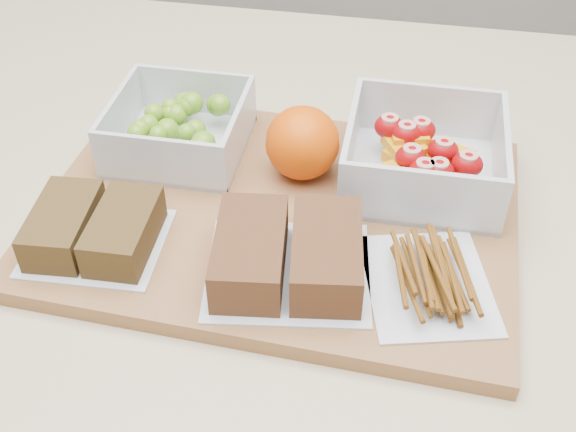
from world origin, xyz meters
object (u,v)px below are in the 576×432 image
Objects in this scene: fruit_container at (423,159)px; sandwich_bag_center at (288,255)px; orange at (302,143)px; sandwich_bag_left at (94,229)px; pretzel_bag at (430,274)px; grape_container at (181,128)px; cutting_board at (278,215)px.

fruit_container is 0.17m from sandwich_bag_center.
orange reaches higher than sandwich_bag_left.
sandwich_bag_left is 0.80× the size of sandwich_bag_center.
sandwich_bag_center reaches higher than sandwich_bag_left.
sandwich_bag_left is at bearing 178.88° from sandwich_bag_center.
fruit_container is 0.14m from pretzel_bag.
sandwich_bag_left is (-0.03, -0.15, -0.01)m from grape_container.
grape_container is 0.86× the size of sandwich_bag_center.
fruit_container is (0.23, -0.01, 0.00)m from grape_container.
sandwich_bag_left reaches higher than pretzel_bag.
fruit_container is at bearing 27.89° from sandwich_bag_left.
sandwich_bag_left is 0.86× the size of pretzel_bag.
sandwich_bag_left reaches higher than cutting_board.
sandwich_bag_left is 0.28m from pretzel_bag.
grape_container reaches higher than pretzel_bag.
cutting_board is at bearing -33.66° from grape_container.
grape_container is 0.88× the size of fruit_container.
sandwich_bag_center is 0.11m from pretzel_bag.
cutting_board is 0.09m from sandwich_bag_center.
pretzel_bag is (0.01, -0.14, -0.01)m from fruit_container.
fruit_container is at bearing 5.82° from orange.
cutting_board is 0.07m from orange.
grape_container is 1.07× the size of sandwich_bag_left.
fruit_container is at bearing 30.76° from cutting_board.
grape_container is 1.82× the size of orange.
orange is 0.50× the size of pretzel_bag.
pretzel_bag is (0.12, -0.13, -0.02)m from orange.
grape_container is 0.92× the size of pretzel_bag.
cutting_board is at bearing 152.38° from pretzel_bag.
pretzel_bag is at bearing -45.52° from orange.
sandwich_bag_left is (-0.14, -0.07, 0.03)m from cutting_board.
orange reaches higher than grape_container.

